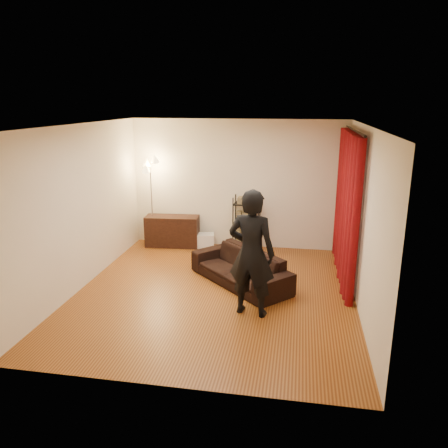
% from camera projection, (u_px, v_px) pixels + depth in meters
% --- Properties ---
extents(floor, '(5.00, 5.00, 0.00)m').
position_uv_depth(floor, '(215.00, 293.00, 7.20)').
color(floor, brown).
rests_on(floor, ground).
extents(ceiling, '(5.00, 5.00, 0.00)m').
position_uv_depth(ceiling, '(214.00, 125.00, 6.46)').
color(ceiling, white).
rests_on(ceiling, ground).
extents(wall_back, '(5.00, 0.00, 5.00)m').
position_uv_depth(wall_back, '(237.00, 184.00, 9.20)').
color(wall_back, beige).
rests_on(wall_back, ground).
extents(wall_front, '(5.00, 0.00, 5.00)m').
position_uv_depth(wall_front, '(167.00, 273.00, 4.46)').
color(wall_front, beige).
rests_on(wall_front, ground).
extents(wall_left, '(0.00, 5.00, 5.00)m').
position_uv_depth(wall_left, '(81.00, 208.00, 7.20)').
color(wall_left, beige).
rests_on(wall_left, ground).
extents(wall_right, '(0.00, 5.00, 5.00)m').
position_uv_depth(wall_right, '(363.00, 220.00, 6.45)').
color(wall_right, beige).
rests_on(wall_right, ground).
extents(curtain_rod, '(0.04, 2.65, 0.04)m').
position_uv_depth(curtain_rod, '(355.00, 130.00, 7.20)').
color(curtain_rod, black).
rests_on(curtain_rod, wall_right).
extents(curtain, '(0.22, 2.65, 2.55)m').
position_uv_depth(curtain, '(347.00, 207.00, 7.56)').
color(curtain, '#6B060B').
rests_on(curtain, ground).
extents(sofa, '(1.94, 1.91, 0.57)m').
position_uv_depth(sofa, '(240.00, 268.00, 7.50)').
color(sofa, black).
rests_on(sofa, ground).
extents(person, '(0.76, 0.57, 1.88)m').
position_uv_depth(person, '(251.00, 253.00, 6.26)').
color(person, black).
rests_on(person, ground).
extents(media_cabinet, '(1.17, 0.51, 0.66)m').
position_uv_depth(media_cabinet, '(172.00, 231.00, 9.44)').
color(media_cabinet, black).
rests_on(media_cabinet, ground).
extents(storage_boxes, '(0.41, 0.36, 0.30)m').
position_uv_depth(storage_boxes, '(205.00, 240.00, 9.41)').
color(storage_boxes, silver).
rests_on(storage_boxes, ground).
extents(wire_shelf, '(0.54, 0.39, 1.15)m').
position_uv_depth(wire_shelf, '(246.00, 223.00, 9.16)').
color(wire_shelf, black).
rests_on(wire_shelf, ground).
extents(floor_lamp, '(0.45, 0.45, 1.90)m').
position_uv_depth(floor_lamp, '(152.00, 203.00, 9.28)').
color(floor_lamp, silver).
rests_on(floor_lamp, ground).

